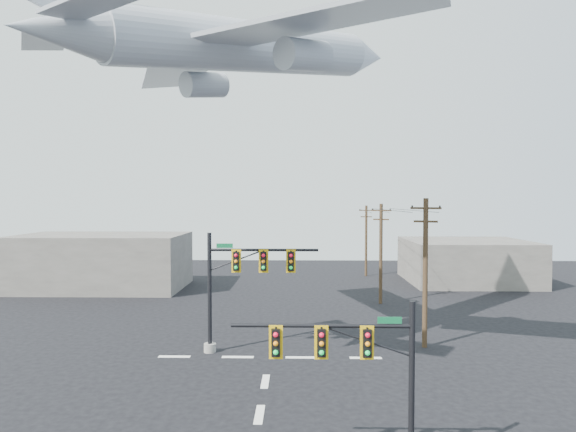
{
  "coord_description": "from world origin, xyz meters",
  "views": [
    {
      "loc": [
        1.76,
        -17.73,
        9.91
      ],
      "look_at": [
        1.3,
        5.0,
        9.11
      ],
      "focal_mm": 30.0,
      "sensor_mm": 36.0,
      "label": 1
    }
  ],
  "objects_px": {
    "utility_pole_a": "(425,270)",
    "airliner": "(251,48)",
    "utility_pole_b": "(381,251)",
    "utility_pole_c": "(366,239)",
    "signal_mast_far": "(237,285)",
    "signal_mast_near": "(366,377)"
  },
  "relations": [
    {
      "from": "utility_pole_a",
      "to": "airliner",
      "type": "relative_size",
      "value": 0.43
    },
    {
      "from": "utility_pole_a",
      "to": "utility_pole_b",
      "type": "relative_size",
      "value": 1.05
    },
    {
      "from": "utility_pole_b",
      "to": "utility_pole_c",
      "type": "xyz_separation_m",
      "value": [
        0.95,
        16.48,
        -0.2
      ]
    },
    {
      "from": "signal_mast_far",
      "to": "airliner",
      "type": "bearing_deg",
      "value": -11.8
    },
    {
      "from": "utility_pole_a",
      "to": "utility_pole_c",
      "type": "relative_size",
      "value": 1.1
    },
    {
      "from": "utility_pole_a",
      "to": "utility_pole_b",
      "type": "height_order",
      "value": "utility_pole_a"
    },
    {
      "from": "signal_mast_near",
      "to": "utility_pole_c",
      "type": "relative_size",
      "value": 0.74
    },
    {
      "from": "utility_pole_b",
      "to": "utility_pole_a",
      "type": "bearing_deg",
      "value": -62.61
    },
    {
      "from": "signal_mast_near",
      "to": "utility_pole_a",
      "type": "distance_m",
      "value": 16.36
    },
    {
      "from": "airliner",
      "to": "utility_pole_c",
      "type": "bearing_deg",
      "value": 24.32
    },
    {
      "from": "utility_pole_c",
      "to": "signal_mast_near",
      "type": "bearing_deg",
      "value": -88.94
    },
    {
      "from": "signal_mast_near",
      "to": "utility_pole_a",
      "type": "bearing_deg",
      "value": 68.06
    },
    {
      "from": "signal_mast_far",
      "to": "utility_pole_b",
      "type": "distance_m",
      "value": 18.95
    },
    {
      "from": "signal_mast_near",
      "to": "utility_pole_a",
      "type": "height_order",
      "value": "utility_pole_a"
    },
    {
      "from": "signal_mast_near",
      "to": "airliner",
      "type": "height_order",
      "value": "airliner"
    },
    {
      "from": "utility_pole_a",
      "to": "utility_pole_b",
      "type": "bearing_deg",
      "value": 113.63
    },
    {
      "from": "signal_mast_near",
      "to": "utility_pole_b",
      "type": "relative_size",
      "value": 0.71
    },
    {
      "from": "signal_mast_far",
      "to": "utility_pole_c",
      "type": "bearing_deg",
      "value": 67.85
    },
    {
      "from": "signal_mast_far",
      "to": "utility_pole_a",
      "type": "bearing_deg",
      "value": 6.42
    },
    {
      "from": "utility_pole_a",
      "to": "utility_pole_c",
      "type": "bearing_deg",
      "value": 110.31
    },
    {
      "from": "signal_mast_near",
      "to": "utility_pole_b",
      "type": "bearing_deg",
      "value": 79.2
    },
    {
      "from": "signal_mast_far",
      "to": "utility_pole_c",
      "type": "distance_m",
      "value": 33.79
    }
  ]
}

